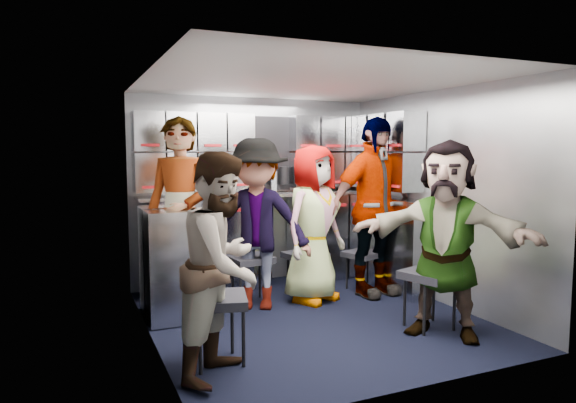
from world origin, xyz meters
name	(u,v)px	position (x,y,z in m)	size (l,w,h in m)	color
floor	(311,318)	(0.00, 0.00, 0.00)	(3.00, 3.00, 0.00)	black
wall_back	(254,190)	(0.00, 1.50, 1.05)	(2.80, 0.04, 2.10)	gray
wall_left	(150,210)	(-1.40, 0.00, 1.05)	(0.04, 3.00, 2.10)	gray
wall_right	(438,197)	(1.40, 0.00, 1.05)	(0.04, 3.00, 2.10)	gray
ceiling	(312,81)	(0.00, 0.00, 2.10)	(2.80, 3.00, 0.02)	silver
cart_bank_back	(261,241)	(0.00, 1.29, 0.49)	(2.68, 0.38, 0.99)	#969BA6
cart_bank_left	(166,263)	(-1.19, 0.56, 0.49)	(0.38, 0.76, 0.99)	#969BA6
counter	(261,195)	(0.00, 1.29, 1.01)	(2.68, 0.42, 0.03)	#B9BBC1
locker_bank_back	(258,152)	(0.00, 1.35, 1.49)	(2.68, 0.28, 0.82)	#969BA6
locker_bank_right	(386,152)	(1.25, 0.70, 1.49)	(0.28, 1.00, 0.82)	#969BA6
right_cabinet	(389,242)	(1.25, 0.60, 0.50)	(0.28, 1.20, 1.00)	#969BA6
coffee_niche	(271,154)	(0.18, 1.41, 1.47)	(0.46, 0.16, 0.84)	black
red_latch_strip	(267,209)	(0.00, 1.09, 0.88)	(2.60, 0.02, 0.03)	#9F0F14
jump_seat_near_left	(216,303)	(-1.05, -0.62, 0.44)	(0.50, 0.49, 0.49)	black
jump_seat_mid_left	(250,261)	(-0.34, 0.67, 0.41)	(0.44, 0.42, 0.47)	black
jump_seat_center	(305,257)	(0.26, 0.67, 0.40)	(0.45, 0.43, 0.46)	black
jump_seat_mid_right	(363,256)	(0.92, 0.61, 0.37)	(0.45, 0.44, 0.42)	black
jump_seat_near_right	(430,277)	(0.80, -0.64, 0.44)	(0.52, 0.51, 0.50)	black
attendant_standing	(181,218)	(-1.05, 0.52, 0.91)	(0.66, 0.43, 1.81)	black
attendant_arc_a	(223,265)	(-1.05, -0.80, 0.75)	(0.73, 0.57, 1.50)	black
attendant_arc_b	(256,224)	(-0.34, 0.49, 0.81)	(1.05, 0.60, 1.62)	black
attendant_arc_c	(313,224)	(0.26, 0.49, 0.78)	(0.76, 0.50, 1.56)	black
attendant_arc_d	(373,207)	(0.92, 0.43, 0.92)	(1.08, 0.45, 1.85)	black
attendant_arc_e	(446,239)	(0.80, -0.82, 0.80)	(1.48, 0.47, 1.60)	black
bottle_left	(243,184)	(-0.22, 1.24, 1.15)	(0.07, 0.07, 0.23)	white
bottle_mid	(274,182)	(0.14, 1.24, 1.15)	(0.06, 0.06, 0.24)	white
bottle_right	(327,180)	(0.81, 1.24, 1.17)	(0.06, 0.06, 0.27)	white
cup_left	(203,191)	(-0.67, 1.23, 1.08)	(0.08, 0.08, 0.10)	beige
cup_right	(360,187)	(1.25, 1.23, 1.07)	(0.09, 0.09, 0.09)	beige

